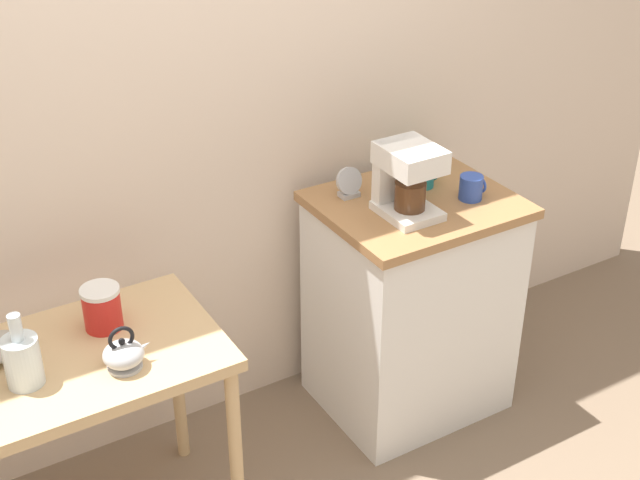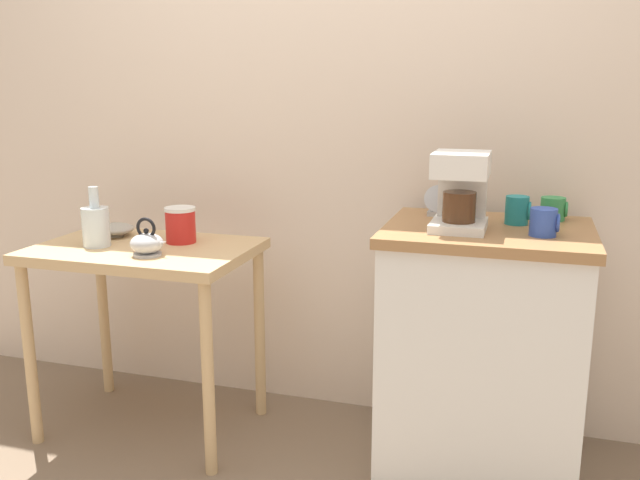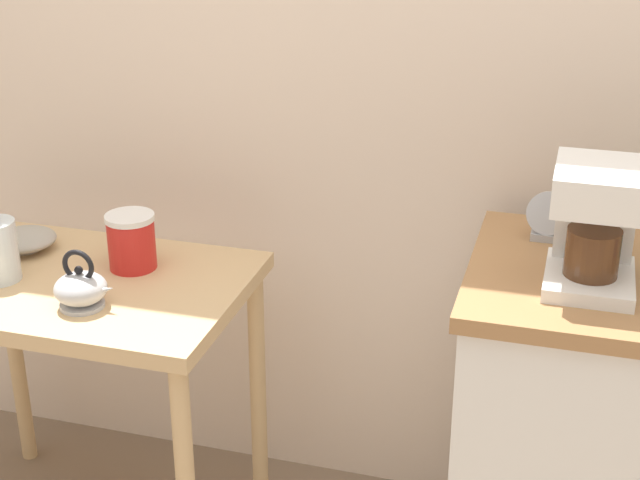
{
  "view_description": "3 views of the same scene",
  "coord_description": "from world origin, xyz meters",
  "px_view_note": "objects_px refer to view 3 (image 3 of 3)",
  "views": [
    {
      "loc": [
        -1.11,
        -2.21,
        2.37
      ],
      "look_at": [
        0.17,
        -0.08,
        0.96
      ],
      "focal_mm": 49.67,
      "sensor_mm": 36.0,
      "label": 1
    },
    {
      "loc": [
        0.78,
        -2.29,
        1.39
      ],
      "look_at": [
        0.07,
        0.01,
        0.84
      ],
      "focal_mm": 38.44,
      "sensor_mm": 36.0,
      "label": 2
    },
    {
      "loc": [
        0.52,
        -1.86,
        1.78
      ],
      "look_at": [
        0.0,
        -0.06,
        0.96
      ],
      "focal_mm": 53.31,
      "sensor_mm": 36.0,
      "label": 3
    }
  ],
  "objects_px": {
    "bowl_stoneware": "(24,240)",
    "table_clock": "(548,218)",
    "canister_enamel": "(131,241)",
    "teakettle": "(81,289)",
    "coffee_maker": "(596,219)"
  },
  "relations": [
    {
      "from": "bowl_stoneware",
      "to": "table_clock",
      "type": "distance_m",
      "value": 1.32
    },
    {
      "from": "bowl_stoneware",
      "to": "canister_enamel",
      "type": "xyz_separation_m",
      "value": [
        0.32,
        -0.02,
        0.04
      ]
    },
    {
      "from": "teakettle",
      "to": "table_clock",
      "type": "height_order",
      "value": "table_clock"
    },
    {
      "from": "bowl_stoneware",
      "to": "canister_enamel",
      "type": "distance_m",
      "value": 0.32
    },
    {
      "from": "bowl_stoneware",
      "to": "coffee_maker",
      "type": "xyz_separation_m",
      "value": [
        1.41,
        -0.08,
        0.25
      ]
    },
    {
      "from": "coffee_maker",
      "to": "canister_enamel",
      "type": "bearing_deg",
      "value": 176.6
    },
    {
      "from": "teakettle",
      "to": "table_clock",
      "type": "xyz_separation_m",
      "value": [
        1.0,
        0.37,
        0.14
      ]
    },
    {
      "from": "table_clock",
      "to": "coffee_maker",
      "type": "bearing_deg",
      "value": -63.75
    },
    {
      "from": "bowl_stoneware",
      "to": "canister_enamel",
      "type": "relative_size",
      "value": 1.16
    },
    {
      "from": "bowl_stoneware",
      "to": "table_clock",
      "type": "height_order",
      "value": "table_clock"
    },
    {
      "from": "teakettle",
      "to": "canister_enamel",
      "type": "xyz_separation_m",
      "value": [
        0.01,
        0.23,
        0.02
      ]
    },
    {
      "from": "canister_enamel",
      "to": "teakettle",
      "type": "bearing_deg",
      "value": -93.64
    },
    {
      "from": "bowl_stoneware",
      "to": "table_clock",
      "type": "relative_size",
      "value": 1.44
    },
    {
      "from": "table_clock",
      "to": "teakettle",
      "type": "bearing_deg",
      "value": -159.96
    },
    {
      "from": "canister_enamel",
      "to": "coffee_maker",
      "type": "bearing_deg",
      "value": -3.4
    }
  ]
}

